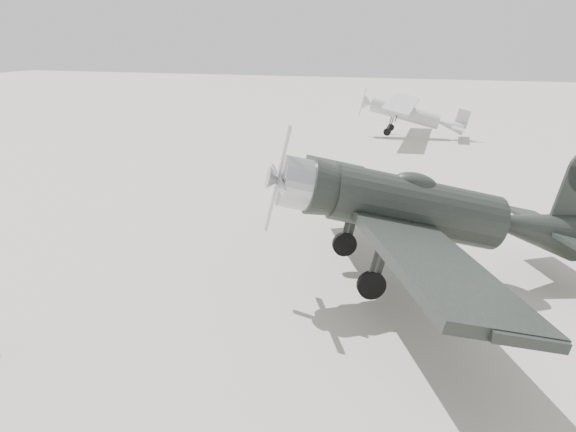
% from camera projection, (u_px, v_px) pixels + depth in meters
% --- Properties ---
extents(ground, '(160.00, 160.00, 0.00)m').
position_uv_depth(ground, '(276.00, 268.00, 16.85)').
color(ground, '#A09D8E').
rests_on(ground, ground).
extents(lowwing_monoplane, '(9.86, 12.43, 4.15)m').
position_uv_depth(lowwing_monoplane, '(431.00, 211.00, 14.96)').
color(lowwing_monoplane, black).
rests_on(lowwing_monoplane, ground).
extents(highwing_monoplane, '(7.16, 10.05, 2.86)m').
position_uv_depth(highwing_monoplane, '(409.00, 111.00, 38.02)').
color(highwing_monoplane, '#ABAFB1').
rests_on(highwing_monoplane, ground).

